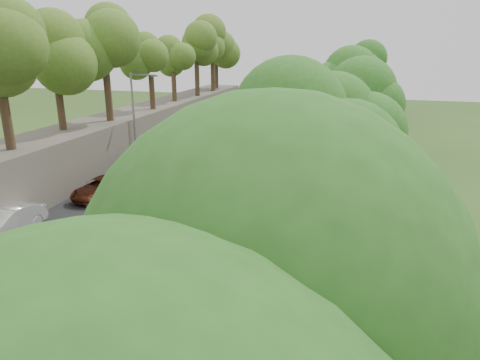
% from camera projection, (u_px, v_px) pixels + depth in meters
% --- Properties ---
extents(ground, '(140.00, 140.00, 0.00)m').
position_uv_depth(ground, '(190.00, 249.00, 22.51)').
color(ground, '#33511E').
rests_on(ground, ground).
extents(road, '(11.20, 66.00, 0.04)m').
position_uv_depth(road, '(197.00, 166.00, 37.65)').
color(road, black).
rests_on(road, ground).
extents(sidewalk, '(4.20, 66.00, 0.05)m').
position_uv_depth(sidewalk, '(286.00, 173.00, 35.60)').
color(sidewalk, gray).
rests_on(sidewalk, ground).
extents(jersey_barrier, '(0.42, 66.00, 0.60)m').
position_uv_depth(jersey_barrier, '(260.00, 168.00, 36.11)').
color(jersey_barrier, '#71C633').
rests_on(jersey_barrier, ground).
extents(rock_embankment, '(5.00, 66.00, 4.00)m').
position_uv_depth(rock_embankment, '(114.00, 139.00, 39.14)').
color(rock_embankment, '#595147').
rests_on(rock_embankment, ground).
extents(chainlink_fence, '(0.04, 66.00, 2.00)m').
position_uv_depth(chainlink_fence, '(312.00, 164.00, 34.77)').
color(chainlink_fence, slate).
rests_on(chainlink_fence, ground).
extents(trees_embankment, '(6.40, 66.00, 13.00)m').
position_uv_depth(trees_embankment, '(110.00, 41.00, 36.42)').
color(trees_embankment, '#547C26').
rests_on(trees_embankment, rock_embankment).
extents(trees_fenceside, '(7.00, 66.00, 14.00)m').
position_uv_depth(trees_fenceside, '(348.00, 90.00, 32.34)').
color(trees_fenceside, '#367726').
rests_on(trees_fenceside, ground).
extents(streetlight, '(2.52, 0.22, 8.00)m').
position_uv_depth(streetlight, '(136.00, 113.00, 36.64)').
color(streetlight, gray).
rests_on(streetlight, ground).
extents(signpost, '(0.62, 0.09, 3.10)m').
position_uv_depth(signpost, '(185.00, 242.00, 18.88)').
color(signpost, gray).
rests_on(signpost, sidewalk).
extents(construction_barrel, '(0.53, 0.53, 0.88)m').
position_uv_depth(construction_barrel, '(309.00, 166.00, 35.98)').
color(construction_barrel, orange).
rests_on(construction_barrel, sidewalk).
extents(concrete_block, '(1.38, 1.17, 0.80)m').
position_uv_depth(concrete_block, '(281.00, 228.00, 24.02)').
color(concrete_block, gray).
rests_on(concrete_block, sidewalk).
extents(car_1, '(1.86, 5.01, 1.64)m').
position_uv_depth(car_1, '(5.00, 223.00, 23.57)').
color(car_1, white).
rests_on(car_1, road).
extents(car_2, '(2.42, 4.90, 1.34)m').
position_uv_depth(car_2, '(101.00, 188.00, 29.88)').
color(car_2, '#562316').
rests_on(car_2, road).
extents(car_3, '(2.51, 5.31, 1.50)m').
position_uv_depth(car_3, '(134.00, 169.00, 34.13)').
color(car_3, black).
rests_on(car_3, road).
extents(car_4, '(1.80, 4.15, 1.39)m').
position_uv_depth(car_4, '(175.00, 145.00, 42.56)').
color(car_4, tan).
rests_on(car_4, road).
extents(car_5, '(1.83, 4.63, 1.50)m').
position_uv_depth(car_5, '(178.00, 137.00, 45.93)').
color(car_5, silver).
rests_on(car_5, road).
extents(car_6, '(2.69, 5.19, 1.40)m').
position_uv_depth(car_6, '(202.00, 125.00, 52.72)').
color(car_6, black).
rests_on(car_6, road).
extents(car_7, '(2.08, 4.69, 1.34)m').
position_uv_depth(car_7, '(212.00, 120.00, 56.13)').
color(car_7, maroon).
rests_on(car_7, road).
extents(car_8, '(1.90, 4.01, 1.32)m').
position_uv_depth(car_8, '(240.00, 112.00, 63.17)').
color(car_8, '#BBBCC0').
rests_on(car_8, road).
extents(painter_0, '(0.78, 0.91, 1.57)m').
position_uv_depth(painter_0, '(242.00, 204.00, 26.50)').
color(painter_0, '#F8F52B').
rests_on(painter_0, sidewalk).
extents(painter_1, '(0.58, 0.74, 1.81)m').
position_uv_depth(painter_1, '(255.00, 186.00, 29.54)').
color(painter_1, white).
rests_on(painter_1, sidewalk).
extents(painter_2, '(0.81, 0.93, 1.62)m').
position_uv_depth(painter_2, '(240.00, 192.00, 28.63)').
color(painter_2, '#222128').
rests_on(painter_2, sidewalk).
extents(painter_3, '(0.58, 0.99, 1.53)m').
position_uv_depth(painter_3, '(261.00, 179.00, 31.35)').
color(painter_3, brown).
rests_on(painter_3, sidewalk).
extents(person_far, '(1.06, 0.62, 1.69)m').
position_uv_depth(person_far, '(312.00, 147.00, 40.77)').
color(person_far, black).
rests_on(person_far, sidewalk).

